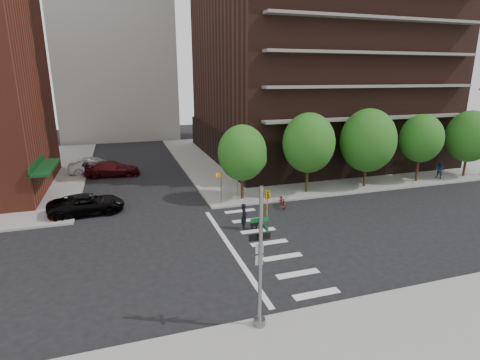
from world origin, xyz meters
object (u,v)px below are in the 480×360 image
at_px(fire_hydrant, 51,216).
at_px(pedestrian_far, 440,170).
at_px(parked_car_maroon, 112,169).
at_px(parked_car_silver, 95,166).
at_px(dog_walker, 244,216).
at_px(scooter, 283,201).
at_px(parked_car_black, 87,204).
at_px(traffic_signal, 261,269).

height_order(fire_hydrant, pedestrian_far, pedestrian_far).
height_order(fire_hydrant, parked_car_maroon, parked_car_maroon).
xyz_separation_m(parked_car_maroon, parked_car_silver, (-1.77, 1.55, 0.05)).
bearing_deg(fire_hydrant, dog_walker, -22.10).
relative_size(fire_hydrant, pedestrian_far, 0.41).
height_order(scooter, pedestrian_far, pedestrian_far).
bearing_deg(dog_walker, parked_car_black, 65.38).
bearing_deg(parked_car_maroon, dog_walker, -148.97).
relative_size(traffic_signal, scooter, 3.16).
bearing_deg(traffic_signal, fire_hydrant, 123.26).
bearing_deg(parked_car_maroon, parked_car_black, 175.55).
bearing_deg(parked_car_silver, traffic_signal, -164.03).
xyz_separation_m(parked_car_maroon, dog_walker, (8.64, -17.43, 0.10)).
distance_m(parked_car_maroon, scooter, 19.19).
relative_size(fire_hydrant, parked_car_maroon, 0.13).
distance_m(traffic_signal, fire_hydrant, 18.42).
bearing_deg(parked_car_maroon, fire_hydrant, 166.29).
distance_m(traffic_signal, dog_walker, 10.63).
height_order(parked_car_maroon, pedestrian_far, pedestrian_far).
bearing_deg(dog_walker, pedestrian_far, -68.81).
xyz_separation_m(fire_hydrant, pedestrian_far, (35.26, 0.62, 0.48)).
distance_m(parked_car_black, scooter, 15.07).
xyz_separation_m(fire_hydrant, dog_walker, (12.71, -5.16, 0.35)).
bearing_deg(dog_walker, parked_car_silver, 35.55).
xyz_separation_m(parked_car_maroon, scooter, (12.98, -14.13, -0.30)).
relative_size(parked_car_black, dog_walker, 3.02).
bearing_deg(pedestrian_far, fire_hydrant, -112.11).
distance_m(parked_car_black, dog_walker, 12.20).
height_order(traffic_signal, parked_car_silver, traffic_signal).
distance_m(parked_car_maroon, dog_walker, 19.45).
bearing_deg(pedestrian_far, traffic_signal, -80.88).
xyz_separation_m(traffic_signal, parked_car_maroon, (-5.96, 27.56, -1.90)).
bearing_deg(parked_car_maroon, scooter, -132.75).
distance_m(parked_car_black, parked_car_silver, 12.62).
distance_m(parked_car_black, pedestrian_far, 32.97).
relative_size(parked_car_maroon, dog_walker, 3.05).
bearing_deg(scooter, pedestrian_far, 19.44).
relative_size(dog_walker, pedestrian_far, 1.03).
xyz_separation_m(traffic_signal, fire_hydrant, (-10.03, 15.29, -2.15)).
bearing_deg(parked_car_black, scooter, -106.51).
xyz_separation_m(parked_car_silver, dog_walker, (10.41, -18.98, 0.06)).
bearing_deg(parked_car_silver, scooter, -135.64).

